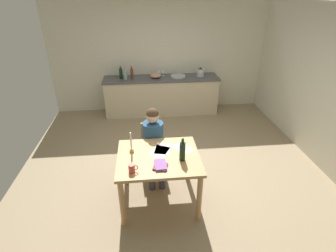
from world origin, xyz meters
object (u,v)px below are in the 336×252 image
object	(u,v)px
wine_bottle_on_table	(182,151)
wine_glass_near_sink	(163,71)
chair_at_table	(153,146)
sink_unit	(178,76)
person_seated	(154,141)
wine_glass_by_kettle	(158,71)
candlestick	(131,146)
bottle_vinegar	(125,75)
bottle_wine_red	(132,73)
stovetop_kettle	(200,72)
bottle_oil	(121,73)
coffee_mug	(132,168)
mixing_bowl	(156,75)
book_magazine	(160,167)
dining_table	(159,163)
book_cookery	(161,165)

from	to	relation	value
wine_bottle_on_table	wine_glass_near_sink	world-z (taller)	wine_bottle_on_table
chair_at_table	sink_unit	distance (m)	2.53
person_seated	wine_glass_by_kettle	distance (m)	2.71
candlestick	bottle_vinegar	xyz separation A→B (m)	(-0.19, 2.88, 0.16)
bottle_wine_red	stovetop_kettle	bearing A→B (deg)	0.93
bottle_oil	wine_glass_near_sink	world-z (taller)	bottle_oil
chair_at_table	bottle_oil	world-z (taller)	bottle_oil
coffee_mug	mixing_bowl	xyz separation A→B (m)	(0.49, 3.39, 0.13)
wine_bottle_on_table	wine_glass_by_kettle	size ratio (longest dim) A/B	2.07
book_magazine	wine_glass_near_sink	bearing A→B (deg)	102.97
dining_table	wine_bottle_on_table	xyz separation A→B (m)	(0.30, -0.12, 0.25)
stovetop_kettle	wine_glass_by_kettle	bearing A→B (deg)	171.42
dining_table	mixing_bowl	distance (m)	3.10
person_seated	book_cookery	xyz separation A→B (m)	(0.05, -0.79, 0.11)
stovetop_kettle	wine_glass_near_sink	bearing A→B (deg)	170.39
chair_at_table	bottle_oil	bearing A→B (deg)	104.41
mixing_bowl	bottle_wine_red	bearing A→B (deg)	-178.23
chair_at_table	wine_glass_by_kettle	xyz separation A→B (m)	(0.27, 2.52, 0.53)
candlestick	wine_bottle_on_table	world-z (taller)	wine_bottle_on_table
sink_unit	mixing_bowl	world-z (taller)	sink_unit
book_magazine	wine_glass_by_kettle	xyz separation A→B (m)	(0.22, 3.49, 0.23)
chair_at_table	bottle_oil	distance (m)	2.52
coffee_mug	wine_glass_near_sink	world-z (taller)	wine_glass_near_sink
book_magazine	bottle_vinegar	bearing A→B (deg)	118.03
mixing_bowl	sink_unit	bearing A→B (deg)	1.45
bottle_wine_red	mixing_bowl	bearing A→B (deg)	1.77
person_seated	bottle_oil	bearing A→B (deg)	103.78
dining_table	mixing_bowl	size ratio (longest dim) A/B	4.20
person_seated	wine_bottle_on_table	distance (m)	0.79
bottle_oil	chair_at_table	bearing A→B (deg)	-75.59
bottle_oil	bottle_wine_red	bearing A→B (deg)	-8.43
stovetop_kettle	book_cookery	bearing A→B (deg)	-110.08
chair_at_table	bottle_wine_red	xyz separation A→B (m)	(-0.36, 2.35, 0.55)
book_magazine	wine_glass_by_kettle	distance (m)	3.51
wine_bottle_on_table	mixing_bowl	xyz separation A→B (m)	(-0.16, 3.19, 0.05)
book_cookery	bottle_vinegar	world-z (taller)	bottle_vinegar
coffee_mug	bottle_oil	size ratio (longest dim) A/B	0.42
bottle_wine_red	sink_unit	bearing A→B (deg)	1.61
sink_unit	mixing_bowl	size ratio (longest dim) A/B	1.37
candlestick	sink_unit	bearing A→B (deg)	70.50
coffee_mug	sink_unit	bearing A→B (deg)	73.16
coffee_mug	book_magazine	xyz separation A→B (m)	(0.35, 0.05, -0.04)
person_seated	bottle_vinegar	world-z (taller)	person_seated
bottle_wine_red	wine_glass_by_kettle	distance (m)	0.65
coffee_mug	candlestick	bearing A→B (deg)	91.96
person_seated	wine_glass_by_kettle	size ratio (longest dim) A/B	7.76
wine_bottle_on_table	sink_unit	xyz separation A→B (m)	(0.38, 3.21, 0.02)
sink_unit	wine_glass_by_kettle	xyz separation A→B (m)	(-0.46, 0.15, 0.09)
chair_at_table	wine_glass_near_sink	bearing A→B (deg)	81.44
candlestick	wine_bottle_on_table	bearing A→B (deg)	-21.29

